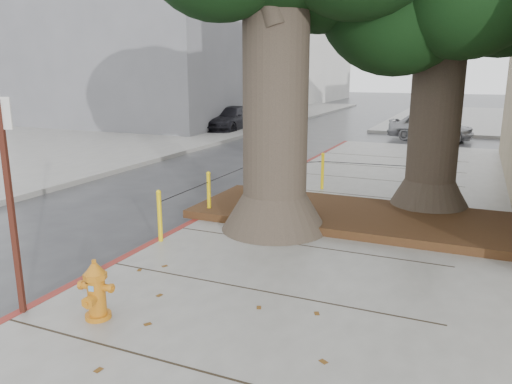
% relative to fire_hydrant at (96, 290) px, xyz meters
% --- Properties ---
extents(ground, '(140.00, 140.00, 0.00)m').
position_rel_fire_hydrant_xyz_m(ground, '(0.97, 1.53, -0.52)').
color(ground, '#28282B').
rests_on(ground, ground).
extents(sidewalk_opposite, '(14.00, 60.00, 0.15)m').
position_rel_fire_hydrant_xyz_m(sidewalk_opposite, '(-13.03, 11.53, -0.45)').
color(sidewalk_opposite, slate).
rests_on(sidewalk_opposite, ground).
extents(curb_red, '(0.14, 26.00, 0.16)m').
position_rel_fire_hydrant_xyz_m(curb_red, '(-1.03, 4.03, -0.45)').
color(curb_red, maroon).
rests_on(curb_red, ground).
extents(planter_bed, '(6.40, 2.60, 0.16)m').
position_rel_fire_hydrant_xyz_m(planter_bed, '(1.87, 5.43, -0.29)').
color(planter_bed, black).
rests_on(planter_bed, sidewalk_main).
extents(building_far_grey, '(12.00, 16.00, 12.00)m').
position_rel_fire_hydrant_xyz_m(building_far_grey, '(-14.03, 23.53, 5.48)').
color(building_far_grey, slate).
rests_on(building_far_grey, ground).
extents(building_far_white, '(12.00, 18.00, 15.00)m').
position_rel_fire_hydrant_xyz_m(building_far_white, '(-16.03, 46.53, 6.98)').
color(building_far_white, silver).
rests_on(building_far_white, ground).
extents(bollard_ring, '(3.79, 5.39, 0.95)m').
position_rel_fire_hydrant_xyz_m(bollard_ring, '(0.10, 5.90, 0.14)').
color(bollard_ring, yellow).
rests_on(bollard_ring, sidewalk_main).
extents(fire_hydrant, '(0.41, 0.38, 0.76)m').
position_rel_fire_hydrant_xyz_m(fire_hydrant, '(0.00, 0.00, 0.00)').
color(fire_hydrant, orange).
rests_on(fire_hydrant, sidewalk_main).
extents(signpost, '(0.25, 0.12, 2.68)m').
position_rel_fire_hydrant_xyz_m(signpost, '(-0.98, -0.25, 1.15)').
color(signpost, '#471911').
rests_on(signpost, sidewalk_main).
extents(car_silver, '(3.86, 1.88, 1.27)m').
position_rel_fire_hydrant_xyz_m(car_silver, '(2.19, 19.87, 0.11)').
color(car_silver, '#9A9B9F').
rests_on(car_silver, ground).
extents(car_dark, '(1.99, 4.51, 1.29)m').
position_rel_fire_hydrant_xyz_m(car_dark, '(-7.94, 19.42, 0.12)').
color(car_dark, black).
rests_on(car_dark, ground).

